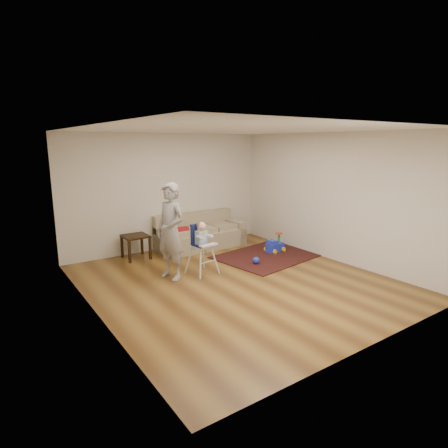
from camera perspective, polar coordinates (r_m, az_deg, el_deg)
ground at (r=6.93m, az=1.89°, el=-8.69°), size 5.50×5.50×0.00m
room_envelope at (r=6.93m, az=-0.59°, el=7.27°), size 5.04×5.52×2.72m
sofa at (r=8.99m, az=-3.52°, el=-1.08°), size 2.13×0.89×0.82m
side_table at (r=8.38m, az=-13.27°, el=-3.41°), size 0.52×0.52×0.52m
area_rug at (r=8.46m, az=6.66°, el=-4.81°), size 2.40×1.94×0.02m
ride_on_toy at (r=8.71m, az=7.79°, el=-2.80°), size 0.42×0.33×0.43m
toy_ball at (r=7.83m, az=4.91°, el=-5.54°), size 0.15×0.15×0.15m
high_chair at (r=7.20m, az=-3.40°, el=-3.78°), size 0.53×0.53×1.02m
adult at (r=6.91m, az=-8.13°, el=-1.12°), size 0.58×0.74×1.79m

